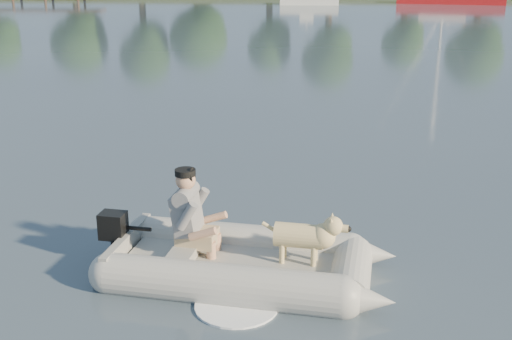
# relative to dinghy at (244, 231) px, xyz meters

# --- Properties ---
(water) EXTENTS (160.00, 160.00, 0.00)m
(water) POSITION_rel_dinghy_xyz_m (-0.58, -0.33, -0.60)
(water) COLOR slate
(water) RESTS_ON ground
(dinghy) EXTENTS (5.05, 3.76, 1.40)m
(dinghy) POSITION_rel_dinghy_xyz_m (0.00, 0.00, 0.00)
(dinghy) COLOR #A7A7A2
(dinghy) RESTS_ON water
(man) EXTENTS (0.81, 0.72, 1.09)m
(man) POSITION_rel_dinghy_xyz_m (-0.70, 0.15, 0.19)
(man) COLOR slate
(man) RESTS_ON dinghy
(dog) EXTENTS (0.98, 0.46, 0.63)m
(dog) POSITION_rel_dinghy_xyz_m (0.66, -0.03, -0.08)
(dog) COLOR #CEBD76
(dog) RESTS_ON dinghy
(outboard_motor) EXTENTS (0.45, 0.35, 0.80)m
(outboard_motor) POSITION_rel_dinghy_xyz_m (-1.67, 0.22, -0.29)
(outboard_motor) COLOR black
(outboard_motor) RESTS_ON dinghy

